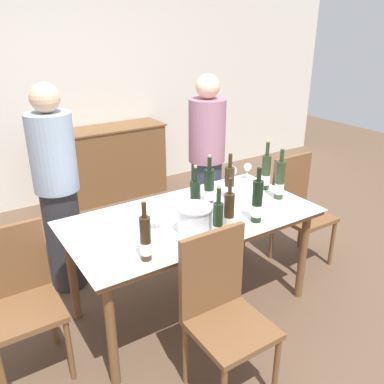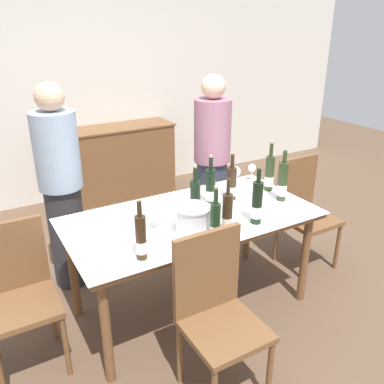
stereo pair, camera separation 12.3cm
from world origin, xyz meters
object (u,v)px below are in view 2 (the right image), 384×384
object	(u,v)px
wine_glass_0	(213,187)
chair_near_front	(216,306)
person_guest_left	(212,164)
wine_glass_3	(215,209)
wine_bottle_0	(227,215)
wine_glass_2	(235,172)
wine_bottle_2	(282,182)
wine_glass_4	(155,216)
person_host	(62,190)
chair_right_end	(303,206)
wine_bottle_6	(257,204)
wine_bottle_1	(215,223)
wine_bottle_4	(141,238)
wine_bottle_5	(210,188)
sideboard_cabinet	(117,162)
wine_glass_1	(252,169)
ice_bucket	(193,219)
wine_bottle_3	(269,174)
chair_left_end	(17,288)
wine_bottle_8	(195,199)
dining_table	(192,225)
wine_bottle_7	(231,184)

from	to	relation	value
wine_glass_0	chair_near_front	bearing A→B (deg)	-121.57
person_guest_left	wine_glass_3	bearing A→B (deg)	-121.68
wine_bottle_0	wine_glass_2	distance (m)	0.86
chair_near_front	wine_bottle_2	bearing A→B (deg)	30.74
wine_glass_4	person_host	world-z (taller)	person_host
chair_right_end	chair_near_front	world-z (taller)	chair_near_front
wine_bottle_6	wine_glass_3	bearing A→B (deg)	146.46
wine_glass_0	wine_glass_3	world-z (taller)	wine_glass_0
wine_glass_2	person_host	bearing A→B (deg)	160.92
wine_glass_4	person_guest_left	xyz separation A→B (m)	(0.95, 0.80, -0.05)
wine_bottle_1	wine_bottle_4	size ratio (longest dim) A/B	1.02
wine_bottle_2	wine_glass_4	world-z (taller)	wine_bottle_2
wine_bottle_5	wine_glass_3	distance (m)	0.29
wine_bottle_2	wine_glass_0	xyz separation A→B (m)	(-0.43, 0.28, -0.04)
sideboard_cabinet	wine_bottle_5	distance (m)	2.27
wine_bottle_4	person_host	bearing A→B (deg)	98.79
wine_bottle_6	wine_glass_3	distance (m)	0.28
wine_bottle_5	wine_glass_1	xyz separation A→B (m)	(0.56, 0.23, -0.03)
chair_near_front	person_guest_left	xyz separation A→B (m)	(0.89, 1.43, 0.26)
ice_bucket	wine_bottle_2	world-z (taller)	wine_bottle_2
wine_bottle_5	wine_bottle_6	world-z (taller)	wine_bottle_6
wine_glass_0	wine_glass_3	distance (m)	0.39
wine_bottle_2	person_guest_left	distance (m)	0.87
wine_bottle_3	chair_left_end	size ratio (longest dim) A/B	0.43
wine_bottle_3	wine_glass_4	distance (m)	1.08
wine_bottle_2	wine_bottle_8	bearing A→B (deg)	172.92
wine_glass_2	chair_right_end	xyz separation A→B (m)	(0.55, -0.25, -0.33)
wine_bottle_6	wine_glass_1	xyz separation A→B (m)	(0.46, 0.64, -0.04)
wine_bottle_0	chair_near_front	distance (m)	0.57
wine_bottle_0	wine_bottle_8	bearing A→B (deg)	99.01
wine_bottle_3	wine_glass_1	distance (m)	0.24
wine_glass_3	chair_right_end	bearing A→B (deg)	12.69
wine_glass_2	wine_glass_4	xyz separation A→B (m)	(-0.91, -0.38, -0.01)
wine_bottle_3	wine_glass_1	world-z (taller)	wine_bottle_3
wine_glass_0	person_guest_left	world-z (taller)	person_guest_left
wine_bottle_2	person_host	size ratio (longest dim) A/B	0.24
dining_table	wine_bottle_7	xyz separation A→B (m)	(0.40, 0.10, 0.20)
ice_bucket	wine_glass_2	size ratio (longest dim) A/B	1.53
wine_bottle_7	wine_bottle_8	world-z (taller)	wine_bottle_8
wine_bottle_1	wine_bottle_0	bearing A→B (deg)	20.17
wine_bottle_1	wine_bottle_5	bearing A→B (deg)	60.54
wine_bottle_5	wine_glass_3	world-z (taller)	wine_bottle_5
sideboard_cabinet	person_guest_left	xyz separation A→B (m)	(0.36, -1.57, 0.37)
wine_glass_4	chair_right_end	distance (m)	1.51
ice_bucket	wine_bottle_2	size ratio (longest dim) A/B	0.60
ice_bucket	wine_bottle_6	xyz separation A→B (m)	(0.43, -0.10, 0.04)
wine_bottle_1	wine_glass_0	xyz separation A→B (m)	(0.34, 0.55, -0.03)
wine_bottle_1	wine_glass_4	distance (m)	0.42
wine_bottle_0	wine_glass_4	distance (m)	0.47
ice_bucket	wine_bottle_2	bearing A→B (deg)	7.15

